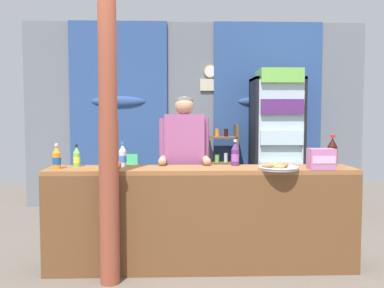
{
  "coord_description": "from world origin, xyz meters",
  "views": [
    {
      "loc": [
        -0.27,
        -3.38,
        1.4
      ],
      "look_at": [
        -0.14,
        0.72,
        1.13
      ],
      "focal_mm": 39.43,
      "sensor_mm": 36.0,
      "label": 1
    }
  ],
  "objects_px": {
    "stall_counter": "(202,210)",
    "timber_post": "(108,128)",
    "pastry_tray": "(278,167)",
    "soda_bottle_water": "(123,156)",
    "snack_box_wafer": "(321,159)",
    "shopkeeper": "(184,155)",
    "drink_fridge": "(277,136)",
    "plastic_lawn_chair": "(122,181)",
    "soda_bottle_cola": "(332,153)",
    "bottle_shelf_rack": "(221,166)",
    "soda_bottle_grape_soda": "(235,155)",
    "soda_bottle_lime_soda": "(77,157)",
    "soda_bottle_orange_soda": "(57,158)"
  },
  "relations": [
    {
      "from": "stall_counter",
      "to": "timber_post",
      "type": "height_order",
      "value": "timber_post"
    },
    {
      "from": "pastry_tray",
      "to": "stall_counter",
      "type": "bearing_deg",
      "value": 174.13
    },
    {
      "from": "soda_bottle_water",
      "to": "snack_box_wafer",
      "type": "distance_m",
      "value": 1.8
    },
    {
      "from": "shopkeeper",
      "to": "soda_bottle_water",
      "type": "height_order",
      "value": "shopkeeper"
    },
    {
      "from": "drink_fridge",
      "to": "soda_bottle_water",
      "type": "bearing_deg",
      "value": -133.25
    },
    {
      "from": "drink_fridge",
      "to": "soda_bottle_water",
      "type": "xyz_separation_m",
      "value": [
        -1.93,
        -2.05,
        -0.09
      ]
    },
    {
      "from": "snack_box_wafer",
      "to": "stall_counter",
      "type": "bearing_deg",
      "value": 176.98
    },
    {
      "from": "plastic_lawn_chair",
      "to": "soda_bottle_cola",
      "type": "height_order",
      "value": "soda_bottle_cola"
    },
    {
      "from": "timber_post",
      "to": "bottle_shelf_rack",
      "type": "distance_m",
      "value": 3.07
    },
    {
      "from": "soda_bottle_grape_soda",
      "to": "pastry_tray",
      "type": "height_order",
      "value": "soda_bottle_grape_soda"
    },
    {
      "from": "bottle_shelf_rack",
      "to": "soda_bottle_grape_soda",
      "type": "bearing_deg",
      "value": -92.58
    },
    {
      "from": "bottle_shelf_rack",
      "to": "pastry_tray",
      "type": "xyz_separation_m",
      "value": [
        0.24,
        -2.58,
        0.29
      ]
    },
    {
      "from": "pastry_tray",
      "to": "timber_post",
      "type": "bearing_deg",
      "value": -173.39
    },
    {
      "from": "plastic_lawn_chair",
      "to": "shopkeeper",
      "type": "relative_size",
      "value": 0.54
    },
    {
      "from": "soda_bottle_cola",
      "to": "soda_bottle_water",
      "type": "relative_size",
      "value": 1.28
    },
    {
      "from": "soda_bottle_water",
      "to": "pastry_tray",
      "type": "relative_size",
      "value": 0.64
    },
    {
      "from": "bottle_shelf_rack",
      "to": "soda_bottle_water",
      "type": "distance_m",
      "value": 2.6
    },
    {
      "from": "bottle_shelf_rack",
      "to": "snack_box_wafer",
      "type": "bearing_deg",
      "value": -76.42
    },
    {
      "from": "bottle_shelf_rack",
      "to": "shopkeeper",
      "type": "bearing_deg",
      "value": -106.1
    },
    {
      "from": "soda_bottle_water",
      "to": "soda_bottle_grape_soda",
      "type": "xyz_separation_m",
      "value": [
        1.05,
        0.02,
        0.01
      ]
    },
    {
      "from": "soda_bottle_cola",
      "to": "snack_box_wafer",
      "type": "relative_size",
      "value": 1.32
    },
    {
      "from": "soda_bottle_water",
      "to": "soda_bottle_lime_soda",
      "type": "distance_m",
      "value": 0.42
    },
    {
      "from": "plastic_lawn_chair",
      "to": "soda_bottle_water",
      "type": "bearing_deg",
      "value": -81.89
    },
    {
      "from": "soda_bottle_cola",
      "to": "soda_bottle_water",
      "type": "bearing_deg",
      "value": 179.82
    },
    {
      "from": "bottle_shelf_rack",
      "to": "soda_bottle_orange_soda",
      "type": "distance_m",
      "value": 3.02
    },
    {
      "from": "drink_fridge",
      "to": "bottle_shelf_rack",
      "type": "xyz_separation_m",
      "value": [
        -0.77,
        0.25,
        -0.45
      ]
    },
    {
      "from": "soda_bottle_cola",
      "to": "soda_bottle_grape_soda",
      "type": "distance_m",
      "value": 0.92
    },
    {
      "from": "drink_fridge",
      "to": "snack_box_wafer",
      "type": "relative_size",
      "value": 9.27
    },
    {
      "from": "soda_bottle_grape_soda",
      "to": "snack_box_wafer",
      "type": "height_order",
      "value": "soda_bottle_grape_soda"
    },
    {
      "from": "soda_bottle_cola",
      "to": "soda_bottle_lime_soda",
      "type": "xyz_separation_m",
      "value": [
        -2.39,
        -0.01,
        -0.04
      ]
    },
    {
      "from": "bottle_shelf_rack",
      "to": "soda_bottle_water",
      "type": "relative_size",
      "value": 5.59
    },
    {
      "from": "soda_bottle_orange_soda",
      "to": "snack_box_wafer",
      "type": "height_order",
      "value": "soda_bottle_orange_soda"
    },
    {
      "from": "drink_fridge",
      "to": "bottle_shelf_rack",
      "type": "height_order",
      "value": "drink_fridge"
    },
    {
      "from": "stall_counter",
      "to": "drink_fridge",
      "type": "bearing_deg",
      "value": 62.04
    },
    {
      "from": "shopkeeper",
      "to": "stall_counter",
      "type": "bearing_deg",
      "value": -73.68
    },
    {
      "from": "plastic_lawn_chair",
      "to": "bottle_shelf_rack",
      "type": "bearing_deg",
      "value": 14.46
    },
    {
      "from": "stall_counter",
      "to": "drink_fridge",
      "type": "height_order",
      "value": "drink_fridge"
    },
    {
      "from": "bottle_shelf_rack",
      "to": "pastry_tray",
      "type": "relative_size",
      "value": 3.59
    },
    {
      "from": "timber_post",
      "to": "soda_bottle_orange_soda",
      "type": "distance_m",
      "value": 0.65
    },
    {
      "from": "timber_post",
      "to": "soda_bottle_orange_soda",
      "type": "bearing_deg",
      "value": 150.2
    },
    {
      "from": "plastic_lawn_chair",
      "to": "soda_bottle_water",
      "type": "distance_m",
      "value": 2.02
    },
    {
      "from": "drink_fridge",
      "to": "soda_bottle_grape_soda",
      "type": "bearing_deg",
      "value": -113.28
    },
    {
      "from": "bottle_shelf_rack",
      "to": "soda_bottle_lime_soda",
      "type": "height_order",
      "value": "bottle_shelf_rack"
    },
    {
      "from": "bottle_shelf_rack",
      "to": "snack_box_wafer",
      "type": "distance_m",
      "value": 2.66
    },
    {
      "from": "timber_post",
      "to": "soda_bottle_orange_soda",
      "type": "xyz_separation_m",
      "value": [
        -0.51,
        0.29,
        -0.28
      ]
    },
    {
      "from": "bottle_shelf_rack",
      "to": "soda_bottle_cola",
      "type": "height_order",
      "value": "bottle_shelf_rack"
    },
    {
      "from": "bottle_shelf_rack",
      "to": "plastic_lawn_chair",
      "type": "bearing_deg",
      "value": -165.54
    },
    {
      "from": "soda_bottle_cola",
      "to": "soda_bottle_grape_soda",
      "type": "height_order",
      "value": "soda_bottle_cola"
    },
    {
      "from": "pastry_tray",
      "to": "snack_box_wafer",
      "type": "bearing_deg",
      "value": 1.93
    },
    {
      "from": "soda_bottle_water",
      "to": "soda_bottle_lime_soda",
      "type": "height_order",
      "value": "soda_bottle_water"
    }
  ]
}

